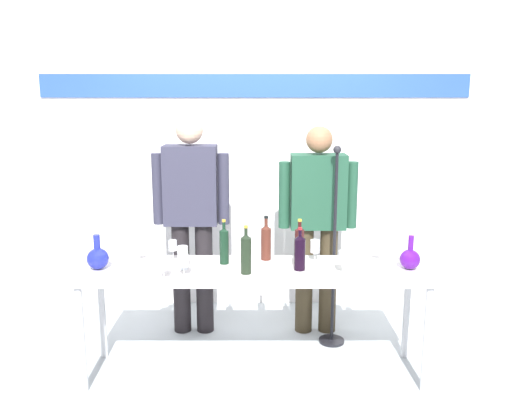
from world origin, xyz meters
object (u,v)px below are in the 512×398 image
at_px(wine_glass_left_2, 184,253).
at_px(wine_bottle_4, 268,241).
at_px(decanter_blue_right, 412,259).
at_px(wine_glass_left_3, 175,246).
at_px(decanter_blue_left, 100,257).
at_px(wine_glass_left_4, 185,261).
at_px(wine_bottle_0, 226,245).
at_px(microphone_stand, 335,279).
at_px(wine_glass_left_1, 150,243).
at_px(wine_glass_left_5, 141,246).
at_px(presenter_left, 193,211).
at_px(wine_glass_right_3, 345,257).
at_px(wine_glass_left_0, 165,263).
at_px(wine_glass_right_2, 367,243).
at_px(wine_glass_right_1, 382,246).
at_px(wine_bottle_2, 301,244).
at_px(wine_glass_right_0, 317,247).
at_px(wine_bottle_3, 302,252).
at_px(presenter_right, 319,216).
at_px(wine_bottle_1, 248,253).
at_px(display_table, 256,277).

bearing_deg(wine_glass_left_2, wine_bottle_4, 20.93).
relative_size(decanter_blue_right, wine_glass_left_3, 1.57).
distance_m(decanter_blue_left, wine_glass_left_2, 0.57).
distance_m(wine_bottle_4, wine_glass_left_4, 0.64).
relative_size(wine_bottle_0, microphone_stand, 0.20).
height_order(decanter_blue_left, wine_glass_left_1, decanter_blue_left).
bearing_deg(decanter_blue_left, wine_glass_left_5, 36.62).
relative_size(presenter_left, wine_glass_right_3, 11.43).
xyz_separation_m(decanter_blue_right, wine_glass_left_4, (-1.50, -0.14, 0.03)).
bearing_deg(decanter_blue_left, microphone_stand, 16.56).
distance_m(decanter_blue_right, wine_glass_left_5, 1.86).
xyz_separation_m(wine_glass_left_0, wine_glass_right_2, (1.36, 0.44, 0.01)).
bearing_deg(decanter_blue_right, wine_glass_left_1, 172.02).
distance_m(wine_glass_left_3, wine_glass_right_2, 1.36).
bearing_deg(wine_bottle_4, presenter_left, 139.67).
relative_size(wine_glass_left_1, wine_glass_right_1, 0.95).
height_order(wine_bottle_2, wine_glass_right_2, wine_bottle_2).
bearing_deg(wine_glass_right_0, wine_glass_left_3, 179.76).
relative_size(wine_glass_left_4, wine_glass_right_1, 0.90).
bearing_deg(wine_bottle_3, wine_glass_left_4, -170.66).
relative_size(decanter_blue_right, wine_glass_right_0, 1.53).
distance_m(wine_bottle_0, wine_glass_right_0, 0.64).
distance_m(wine_glass_left_4, wine_glass_right_2, 1.30).
distance_m(presenter_right, wine_glass_right_0, 0.54).
height_order(wine_bottle_1, microphone_stand, microphone_stand).
height_order(wine_bottle_2, wine_glass_left_4, wine_bottle_2).
height_order(wine_bottle_3, wine_glass_left_1, wine_bottle_3).
height_order(display_table, decanter_blue_left, decanter_blue_left).
bearing_deg(wine_glass_left_5, wine_glass_left_1, 55.51).
distance_m(presenter_left, wine_glass_left_0, 0.92).
height_order(wine_bottle_3, wine_glass_right_1, wine_bottle_3).
relative_size(wine_bottle_1, wine_glass_left_1, 2.18).
distance_m(wine_glass_left_2, wine_glass_right_1, 1.37).
xyz_separation_m(decanter_blue_left, wine_glass_left_5, (0.24, 0.18, 0.03)).
relative_size(wine_bottle_2, wine_glass_left_5, 2.11).
height_order(wine_bottle_2, wine_bottle_3, wine_bottle_2).
height_order(wine_glass_left_4, wine_glass_left_5, wine_glass_left_5).
height_order(wine_bottle_2, wine_glass_right_0, wine_bottle_2).
xyz_separation_m(wine_bottle_0, wine_glass_left_3, (-0.36, 0.06, -0.03)).
bearing_deg(wine_glass_left_5, wine_bottle_3, -9.83).
bearing_deg(wine_glass_left_3, wine_bottle_2, -3.82).
relative_size(wine_glass_left_4, wine_glass_right_3, 0.91).
bearing_deg(wine_glass_right_1, wine_glass_left_5, -179.98).
bearing_deg(wine_glass_right_2, wine_bottle_2, -166.85).
relative_size(wine_bottle_4, wine_glass_right_2, 1.97).
height_order(wine_glass_right_0, wine_glass_right_3, wine_glass_right_3).
bearing_deg(wine_glass_left_4, wine_glass_right_0, 19.74).
xyz_separation_m(wine_bottle_1, wine_bottle_3, (0.36, 0.07, -0.01)).
bearing_deg(wine_bottle_0, presenter_left, 116.60).
distance_m(wine_glass_left_0, wine_glass_left_3, 0.39).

